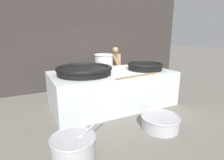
% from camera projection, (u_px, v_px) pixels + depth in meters
% --- Properties ---
extents(ground_plane, '(60.00, 60.00, 0.00)m').
position_uv_depth(ground_plane, '(112.00, 104.00, 5.43)').
color(ground_plane, '#666059').
extents(back_wall, '(8.96, 0.24, 4.19)m').
position_uv_depth(back_wall, '(86.00, 35.00, 6.93)').
color(back_wall, '#2D2826').
rests_on(back_wall, ground_plane).
extents(hearth_platform, '(3.54, 1.94, 1.02)m').
position_uv_depth(hearth_platform, '(112.00, 88.00, 5.31)').
color(hearth_platform, '#B2B7B7').
rests_on(hearth_platform, ground_plane).
extents(giant_wok_near, '(1.53, 1.53, 0.23)m').
position_uv_depth(giant_wok_near, '(84.00, 70.00, 4.78)').
color(giant_wok_near, black).
rests_on(giant_wok_near, hearth_platform).
extents(giant_wok_far, '(1.09, 1.09, 0.21)m').
position_uv_depth(giant_wok_far, '(145.00, 66.00, 5.47)').
color(giant_wok_far, black).
rests_on(giant_wok_far, hearth_platform).
extents(stock_pot, '(0.62, 0.62, 0.46)m').
position_uv_depth(stock_pot, '(104.00, 61.00, 5.70)').
color(stock_pot, '#B7B7BC').
rests_on(stock_pot, hearth_platform).
extents(stirring_paddle, '(1.35, 0.22, 0.04)m').
position_uv_depth(stirring_paddle, '(139.00, 75.00, 4.59)').
color(stirring_paddle, brown).
rests_on(stirring_paddle, hearth_platform).
extents(cook, '(0.40, 0.62, 1.65)m').
position_uv_depth(cook, '(115.00, 67.00, 6.73)').
color(cook, '#8C6647').
rests_on(cook, ground_plane).
extents(prep_bowl_vegetables, '(1.00, 0.77, 0.73)m').
position_uv_depth(prep_bowl_vegetables, '(74.00, 147.00, 2.92)').
color(prep_bowl_vegetables, '#9E9EA3').
rests_on(prep_bowl_vegetables, ground_plane).
extents(prep_bowl_meat, '(0.87, 0.87, 0.31)m').
position_uv_depth(prep_bowl_meat, '(160.00, 122.00, 3.94)').
color(prep_bowl_meat, '#9E9EA3').
rests_on(prep_bowl_meat, ground_plane).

